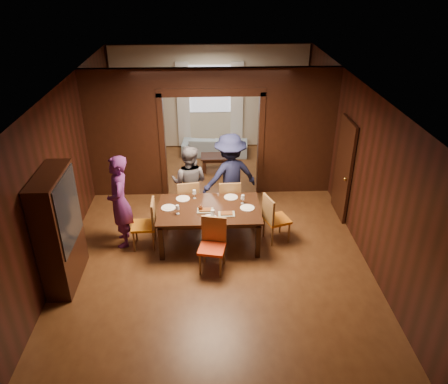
{
  "coord_description": "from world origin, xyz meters",
  "views": [
    {
      "loc": [
        -0.1,
        -7.54,
        4.88
      ],
      "look_at": [
        0.19,
        -0.4,
        1.05
      ],
      "focal_mm": 35.0,
      "sensor_mm": 36.0,
      "label": 1
    }
  ],
  "objects_px": {
    "dining_table": "(209,225)",
    "hutch": "(59,230)",
    "person_grey": "(190,183)",
    "chair_near": "(212,247)",
    "coffee_table": "(217,163)",
    "sofa": "(215,145)",
    "chair_far_r": "(229,200)",
    "person_navy": "(230,176)",
    "person_purple": "(120,202)",
    "chair_left": "(143,224)",
    "chair_right": "(277,218)",
    "chair_far_l": "(188,200)"
  },
  "relations": [
    {
      "from": "person_grey",
      "to": "chair_far_r",
      "type": "bearing_deg",
      "value": -177.3
    },
    {
      "from": "chair_near",
      "to": "person_navy",
      "type": "bearing_deg",
      "value": 89.68
    },
    {
      "from": "person_purple",
      "to": "hutch",
      "type": "height_order",
      "value": "hutch"
    },
    {
      "from": "chair_left",
      "to": "chair_right",
      "type": "xyz_separation_m",
      "value": [
        2.54,
        0.12,
        0.0
      ]
    },
    {
      "from": "coffee_table",
      "to": "hutch",
      "type": "relative_size",
      "value": 0.4
    },
    {
      "from": "coffee_table",
      "to": "chair_left",
      "type": "bearing_deg",
      "value": -113.44
    },
    {
      "from": "coffee_table",
      "to": "hutch",
      "type": "distance_m",
      "value": 5.12
    },
    {
      "from": "person_grey",
      "to": "chair_far_l",
      "type": "relative_size",
      "value": 1.67
    },
    {
      "from": "person_grey",
      "to": "person_navy",
      "type": "distance_m",
      "value": 0.85
    },
    {
      "from": "person_grey",
      "to": "chair_near",
      "type": "relative_size",
      "value": 1.67
    },
    {
      "from": "person_purple",
      "to": "chair_far_r",
      "type": "height_order",
      "value": "person_purple"
    },
    {
      "from": "person_grey",
      "to": "sofa",
      "type": "relative_size",
      "value": 0.89
    },
    {
      "from": "person_grey",
      "to": "coffee_table",
      "type": "bearing_deg",
      "value": -90.18
    },
    {
      "from": "chair_left",
      "to": "chair_near",
      "type": "height_order",
      "value": "same"
    },
    {
      "from": "chair_near",
      "to": "hutch",
      "type": "distance_m",
      "value": 2.53
    },
    {
      "from": "dining_table",
      "to": "chair_near",
      "type": "bearing_deg",
      "value": -87.64
    },
    {
      "from": "dining_table",
      "to": "chair_left",
      "type": "distance_m",
      "value": 1.24
    },
    {
      "from": "chair_near",
      "to": "hutch",
      "type": "relative_size",
      "value": 0.48
    },
    {
      "from": "chair_left",
      "to": "chair_far_r",
      "type": "distance_m",
      "value": 1.87
    },
    {
      "from": "chair_left",
      "to": "hutch",
      "type": "xyz_separation_m",
      "value": [
        -1.2,
        -0.94,
        0.52
      ]
    },
    {
      "from": "chair_left",
      "to": "chair_right",
      "type": "distance_m",
      "value": 2.54
    },
    {
      "from": "person_purple",
      "to": "coffee_table",
      "type": "xyz_separation_m",
      "value": [
        1.88,
        3.24,
        -0.71
      ]
    },
    {
      "from": "person_purple",
      "to": "dining_table",
      "type": "relative_size",
      "value": 0.95
    },
    {
      "from": "dining_table",
      "to": "chair_far_r",
      "type": "xyz_separation_m",
      "value": [
        0.41,
        0.79,
        0.1
      ]
    },
    {
      "from": "chair_left",
      "to": "chair_right",
      "type": "bearing_deg",
      "value": 90.81
    },
    {
      "from": "chair_left",
      "to": "chair_near",
      "type": "relative_size",
      "value": 1.0
    },
    {
      "from": "dining_table",
      "to": "chair_near",
      "type": "distance_m",
      "value": 0.86
    },
    {
      "from": "sofa",
      "to": "chair_far_r",
      "type": "bearing_deg",
      "value": 98.44
    },
    {
      "from": "coffee_table",
      "to": "person_grey",
      "type": "bearing_deg",
      "value": -104.77
    },
    {
      "from": "person_purple",
      "to": "person_grey",
      "type": "xyz_separation_m",
      "value": [
        1.26,
        0.91,
        -0.1
      ]
    },
    {
      "from": "coffee_table",
      "to": "person_purple",
      "type": "bearing_deg",
      "value": -120.1
    },
    {
      "from": "person_navy",
      "to": "coffee_table",
      "type": "distance_m",
      "value": 2.39
    },
    {
      "from": "dining_table",
      "to": "person_navy",
      "type": "bearing_deg",
      "value": 66.38
    },
    {
      "from": "person_navy",
      "to": "chair_right",
      "type": "height_order",
      "value": "person_navy"
    },
    {
      "from": "coffee_table",
      "to": "chair_left",
      "type": "relative_size",
      "value": 0.82
    },
    {
      "from": "dining_table",
      "to": "chair_left",
      "type": "xyz_separation_m",
      "value": [
        -1.24,
        -0.07,
        0.1
      ]
    },
    {
      "from": "sofa",
      "to": "coffee_table",
      "type": "height_order",
      "value": "sofa"
    },
    {
      "from": "sofa",
      "to": "coffee_table",
      "type": "relative_size",
      "value": 2.26
    },
    {
      "from": "person_navy",
      "to": "chair_near",
      "type": "bearing_deg",
      "value": 56.63
    },
    {
      "from": "person_navy",
      "to": "dining_table",
      "type": "xyz_separation_m",
      "value": [
        -0.45,
        -1.03,
        -0.54
      ]
    },
    {
      "from": "chair_far_r",
      "to": "hutch",
      "type": "xyz_separation_m",
      "value": [
        -2.85,
        -1.81,
        0.52
      ]
    },
    {
      "from": "sofa",
      "to": "chair_far_r",
      "type": "height_order",
      "value": "chair_far_r"
    },
    {
      "from": "person_grey",
      "to": "hutch",
      "type": "bearing_deg",
      "value": 58.57
    },
    {
      "from": "sofa",
      "to": "chair_far_l",
      "type": "relative_size",
      "value": 1.87
    },
    {
      "from": "person_purple",
      "to": "chair_left",
      "type": "height_order",
      "value": "person_purple"
    },
    {
      "from": "sofa",
      "to": "chair_far_r",
      "type": "relative_size",
      "value": 1.87
    },
    {
      "from": "chair_far_l",
      "to": "person_purple",
      "type": "bearing_deg",
      "value": 24.08
    },
    {
      "from": "dining_table",
      "to": "hutch",
      "type": "bearing_deg",
      "value": -157.46
    },
    {
      "from": "chair_far_r",
      "to": "hutch",
      "type": "distance_m",
      "value": 3.42
    },
    {
      "from": "chair_right",
      "to": "hutch",
      "type": "distance_m",
      "value": 3.92
    }
  ]
}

